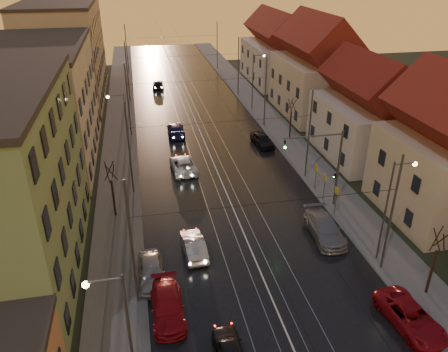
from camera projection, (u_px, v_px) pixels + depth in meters
road at (198, 128)px, 56.96m from camera, size 16.00×120.00×0.04m
sidewalk_left at (120, 133)px, 55.16m from camera, size 4.00×120.00×0.15m
sidewalk_right at (272, 122)px, 58.72m from camera, size 4.00×120.00×0.15m
tram_rail_0 at (182, 129)px, 56.56m from camera, size 0.06×120.00×0.03m
tram_rail_1 at (193, 128)px, 56.81m from camera, size 0.06×120.00×0.03m
tram_rail_2 at (204, 127)px, 57.09m from camera, size 0.06×120.00×0.03m
tram_rail_3 at (215, 126)px, 57.34m from camera, size 0.06×120.00×0.03m
apartment_left_2 at (41, 106)px, 45.90m from camera, size 10.00×20.00×12.00m
apartment_left_3 at (66, 52)px, 66.42m from camera, size 10.00×24.00×14.00m
house_right_1 at (447, 156)px, 35.69m from camera, size 8.67×10.20×10.80m
house_right_2 at (368, 115)px, 47.42m from camera, size 9.18×12.24×9.20m
house_right_3 at (316, 72)px, 60.01m from camera, size 9.18×14.28×11.50m
house_right_4 at (276, 52)px, 76.09m from camera, size 9.18×16.32×10.00m
catenary_pole_l_1 at (132, 246)px, 26.31m from camera, size 0.16×0.16×9.00m
catenary_pole_r_1 at (391, 215)px, 29.38m from camera, size 0.16×0.16×9.00m
catenary_pole_l_2 at (129, 149)px, 39.42m from camera, size 0.16×0.16×9.00m
catenary_pole_r_2 at (309, 135)px, 42.49m from camera, size 0.16×0.16×9.00m
catenary_pole_l_3 at (128, 101)px, 52.53m from camera, size 0.16×0.16×9.00m
catenary_pole_r_3 at (265, 93)px, 55.60m from camera, size 0.16×0.16×9.00m
catenary_pole_l_4 at (127, 72)px, 65.64m from camera, size 0.16×0.16×9.00m
catenary_pole_r_4 at (238, 67)px, 68.71m from camera, size 0.16×0.16×9.00m
catenary_pole_l_5 at (127, 49)px, 81.38m from camera, size 0.16×0.16×9.00m
catenary_pole_r_5 at (217, 46)px, 84.45m from camera, size 0.16×0.16×9.00m
street_lamp_0 at (122, 329)px, 19.92m from camera, size 1.75×0.32×8.00m
street_lamp_1 at (391, 202)px, 30.17m from camera, size 1.75×0.32×8.00m
street_lamp_2 at (123, 123)px, 44.40m from camera, size 1.75×0.32×8.00m
street_lamp_3 at (255, 76)px, 61.64m from camera, size 1.75×0.32×8.00m
traffic_light_mast at (328, 160)px, 37.09m from camera, size 5.30×0.32×7.20m
bare_tree_0 at (113, 191)px, 36.55m from camera, size 1.09×1.09×5.11m
bare_tree_1 at (434, 264)px, 27.95m from camera, size 1.09×1.09×5.11m
bare_tree_2 at (291, 120)px, 52.46m from camera, size 1.09×1.09×5.11m
driving_car_0 at (230, 351)px, 24.06m from camera, size 1.60×3.85×1.30m
driving_car_1 at (194, 245)px, 32.71m from camera, size 1.73×4.42×1.43m
driving_car_2 at (183, 165)px, 45.31m from camera, size 2.65×5.28×1.43m
driving_car_3 at (176, 130)px, 54.35m from camera, size 2.20×5.12×1.47m
driving_car_4 at (158, 84)px, 73.70m from camera, size 2.13×4.34×1.42m
parked_left_2 at (167, 306)px, 27.05m from camera, size 2.02×4.92×1.43m
parked_left_3 at (151, 271)px, 29.96m from camera, size 1.87×4.49×1.52m
parked_right_0 at (410, 317)px, 26.28m from camera, size 2.79×5.20×1.39m
parked_right_1 at (325, 228)px, 34.64m from camera, size 2.47×5.52×1.57m
parked_right_2 at (262, 140)px, 51.33m from camera, size 2.26×4.55×1.49m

